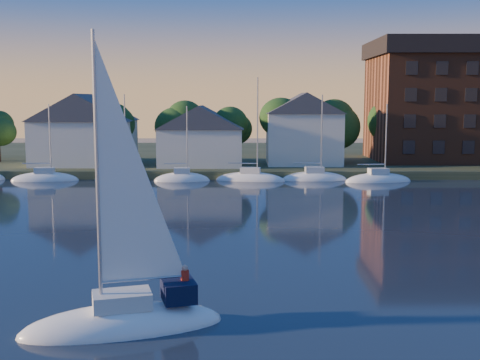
{
  "coord_description": "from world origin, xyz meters",
  "views": [
    {
      "loc": [
        -0.25,
        -23.86,
        9.9
      ],
      "look_at": [
        -0.53,
        22.0,
        3.73
      ],
      "focal_mm": 45.0,
      "sensor_mm": 36.0,
      "label": 1
    }
  ],
  "objects_px": {
    "hero_sailboat": "(126,316)",
    "condo_block": "(478,100)",
    "clubhouse_east": "(304,128)",
    "clubhouse_centre": "(201,135)",
    "clubhouse_west": "(84,129)"
  },
  "relations": [
    {
      "from": "clubhouse_west",
      "to": "clubhouse_centre",
      "type": "bearing_deg",
      "value": -3.58
    },
    {
      "from": "clubhouse_east",
      "to": "condo_block",
      "type": "bearing_deg",
      "value": 12.89
    },
    {
      "from": "clubhouse_west",
      "to": "condo_block",
      "type": "xyz_separation_m",
      "value": [
        56.0,
        6.95,
        3.86
      ]
    },
    {
      "from": "clubhouse_west",
      "to": "hero_sailboat",
      "type": "xyz_separation_m",
      "value": [
        16.64,
        -56.84,
        -5.35
      ]
    },
    {
      "from": "clubhouse_east",
      "to": "clubhouse_centre",
      "type": "bearing_deg",
      "value": -171.87
    },
    {
      "from": "clubhouse_west",
      "to": "condo_block",
      "type": "bearing_deg",
      "value": 7.07
    },
    {
      "from": "hero_sailboat",
      "to": "condo_block",
      "type": "bearing_deg",
      "value": -138.02
    },
    {
      "from": "clubhouse_centre",
      "to": "hero_sailboat",
      "type": "height_order",
      "value": "hero_sailboat"
    },
    {
      "from": "clubhouse_west",
      "to": "clubhouse_centre",
      "type": "distance_m",
      "value": 16.05
    },
    {
      "from": "clubhouse_east",
      "to": "condo_block",
      "type": "distance_m",
      "value": 26.94
    },
    {
      "from": "condo_block",
      "to": "clubhouse_east",
      "type": "bearing_deg",
      "value": -167.11
    },
    {
      "from": "clubhouse_east",
      "to": "condo_block",
      "type": "xyz_separation_m",
      "value": [
        26.0,
        5.95,
        3.79
      ]
    },
    {
      "from": "clubhouse_west",
      "to": "clubhouse_east",
      "type": "xyz_separation_m",
      "value": [
        30.0,
        1.0,
        0.07
      ]
    },
    {
      "from": "clubhouse_west",
      "to": "hero_sailboat",
      "type": "distance_m",
      "value": 59.46
    },
    {
      "from": "clubhouse_centre",
      "to": "clubhouse_east",
      "type": "relative_size",
      "value": 1.1
    }
  ]
}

